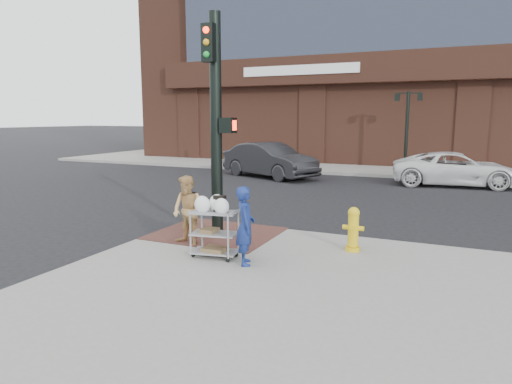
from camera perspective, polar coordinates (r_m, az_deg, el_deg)
The scene contains 14 objects.
ground at distance 9.92m, azimuth -4.51°, elevation -7.57°, with size 220.00×220.00×0.00m, color black.
brick_curb_ramp at distance 10.92m, azimuth -5.02°, elevation -5.15°, with size 2.80×2.40×0.01m, color #4F2A25.
lamp_post at distance 24.45m, azimuth 18.36°, elevation 8.28°, with size 1.32×0.22×4.00m.
parking_sign at distance 26.78m, azimuth -5.09°, elevation 5.84°, with size 0.05×0.05×2.20m, color black.
traffic_signal_pole at distance 10.40m, azimuth -4.98°, elevation 9.04°, with size 0.61×0.51×5.00m.
woman_blue at distance 8.49m, azimuth -1.36°, elevation -4.23°, with size 0.54×0.35×1.48m, color navy.
pedestrian_tan at distance 9.90m, azimuth -8.55°, elevation -2.30°, with size 0.73×0.57×1.50m, color tan.
sedan_dark at distance 21.96m, azimuth 1.69°, elevation 4.01°, with size 1.77×5.06×1.67m, color black.
minivan_white at distance 21.02m, azimuth 23.71°, elevation 2.65°, with size 2.36×5.11×1.42m, color white.
utility_cart at distance 8.99m, azimuth -5.22°, elevation -4.66°, with size 0.97×0.65×1.24m.
fire_hydrant at distance 9.59m, azimuth 12.06°, elevation -4.50°, with size 0.43×0.30×0.92m.
newsbox_red at distance 26.34m, azimuth -1.76°, elevation 4.63°, with size 0.47×0.42×1.12m, color #AA1C13.
newsbox_yellow at distance 25.50m, azimuth 2.80°, elevation 4.30°, with size 0.41×0.37×0.97m, color #FEB01C.
newsbox_blue at distance 25.57m, azimuth 0.66°, elevation 4.51°, with size 0.47×0.43×1.13m, color #1C32B6.
Camera 1 is at (4.59, -8.31, 2.89)m, focal length 32.00 mm.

